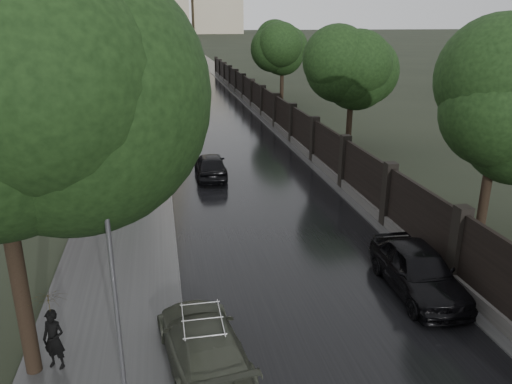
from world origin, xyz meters
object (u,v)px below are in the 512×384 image
object	(u,v)px
tree_right_b	(352,73)
hatchback_left	(210,165)
lamp_post	(116,302)
tree_left_far	(103,61)
car_right_near	(418,270)
tree_right_c	(282,54)
volga_sedan	(203,344)
traffic_light	(160,112)
tree_right_a	(498,112)
pedestrian_umbrella	(49,309)

from	to	relation	value
tree_right_b	hatchback_left	distance (m)	10.99
lamp_post	hatchback_left	xyz separation A→B (m)	(3.60, 16.48, -1.99)
tree_left_far	car_right_near	world-z (taller)	tree_left_far
tree_right_c	volga_sedan	world-z (taller)	tree_right_c
lamp_post	traffic_light	xyz separation A→B (m)	(1.10, 23.49, -0.27)
tree_right_a	tree_right_b	size ratio (longest dim) A/B	1.00
pedestrian_umbrella	tree_left_far	bearing A→B (deg)	115.32
car_right_near	pedestrian_umbrella	distance (m)	10.52
tree_left_far	tree_right_b	bearing A→B (deg)	-27.30
volga_sedan	tree_left_far	bearing A→B (deg)	-88.67
lamp_post	tree_left_far	bearing A→B (deg)	95.21
car_right_near	tree_right_c	bearing A→B (deg)	85.06
tree_right_a	traffic_light	distance (m)	20.85
tree_right_b	car_right_near	world-z (taller)	tree_right_b
hatchback_left	volga_sedan	bearing A→B (deg)	84.82
lamp_post	car_right_near	distance (m)	9.47
tree_right_c	car_right_near	world-z (taller)	tree_right_c
volga_sedan	tree_right_c	bearing A→B (deg)	-114.32
tree_right_b	lamp_post	size ratio (longest dim) A/B	1.37
tree_right_b	hatchback_left	bearing A→B (deg)	-156.64
tree_left_far	hatchback_left	bearing A→B (deg)	-62.71
tree_right_a	volga_sedan	xyz separation A→B (m)	(-11.10, -5.40, -4.31)
hatchback_left	car_right_near	size ratio (longest dim) A/B	0.90
tree_left_far	pedestrian_umbrella	xyz separation A→B (m)	(0.92, -26.96, -3.50)
tree_right_a	pedestrian_umbrella	distance (m)	15.73
tree_right_b	pedestrian_umbrella	xyz separation A→B (m)	(-14.58, -18.96, -3.21)
tree_right_c	hatchback_left	world-z (taller)	tree_right_c
volga_sedan	tree_right_a	bearing A→B (deg)	-161.83
tree_left_far	hatchback_left	xyz separation A→B (m)	(6.20, -12.02, -4.56)
car_right_near	tree_right_a	bearing A→B (deg)	38.30
volga_sedan	hatchback_left	xyz separation A→B (m)	(1.80, 15.39, 0.04)
traffic_light	volga_sedan	world-z (taller)	traffic_light
tree_right_c	lamp_post	bearing A→B (deg)	-108.52
tree_right_b	pedestrian_umbrella	size ratio (longest dim) A/B	2.95
tree_left_far	lamp_post	bearing A→B (deg)	-84.79
volga_sedan	car_right_near	distance (m)	7.21
traffic_light	tree_left_far	bearing A→B (deg)	126.47
tree_right_a	traffic_light	world-z (taller)	tree_right_a
tree_right_c	pedestrian_umbrella	world-z (taller)	tree_right_c
volga_sedan	hatchback_left	bearing A→B (deg)	-104.46
tree_right_a	lamp_post	bearing A→B (deg)	-153.26
tree_right_b	lamp_post	world-z (taller)	tree_right_b
tree_right_c	volga_sedan	xyz separation A→B (m)	(-11.10, -37.40, -4.31)
hatchback_left	pedestrian_umbrella	bearing A→B (deg)	72.05
volga_sedan	hatchback_left	size ratio (longest dim) A/B	1.10
lamp_post	car_right_near	world-z (taller)	lamp_post
car_right_near	volga_sedan	bearing A→B (deg)	-159.67
tree_right_c	traffic_light	distance (m)	19.26
car_right_near	pedestrian_umbrella	world-z (taller)	pedestrian_umbrella
hatchback_left	pedestrian_umbrella	size ratio (longest dim) A/B	1.68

